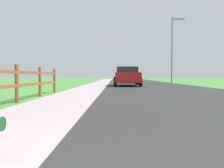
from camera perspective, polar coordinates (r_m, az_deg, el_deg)
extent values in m
plane|color=#478A39|center=(25.32, -0.75, 0.19)|extent=(120.00, 120.00, 0.00)
cube|color=#2C2C2C|center=(27.46, 6.68, 0.33)|extent=(7.00, 66.00, 0.01)
cube|color=#AE9EA2|center=(27.55, -6.89, 0.33)|extent=(6.00, 66.00, 0.01)
cube|color=#478A39|center=(27.79, -9.96, 0.34)|extent=(5.00, 66.00, 0.00)
cylinder|color=brown|center=(7.31, -21.92, 0.04)|extent=(0.11, 0.11, 1.11)
cylinder|color=brown|center=(9.29, -16.91, 0.47)|extent=(0.11, 0.11, 1.11)
cylinder|color=brown|center=(11.31, -13.68, 0.76)|extent=(0.11, 0.11, 1.11)
cube|color=maroon|center=(18.71, 3.62, 1.61)|extent=(1.85, 4.80, 0.73)
cube|color=#1E232B|center=(18.85, 3.60, 3.41)|extent=(1.62, 2.31, 0.46)
cylinder|color=black|center=(20.18, 0.84, 0.76)|extent=(0.22, 0.72, 0.71)
cylinder|color=black|center=(20.26, 6.01, 0.75)|extent=(0.22, 0.72, 0.71)
cylinder|color=black|center=(17.21, 0.80, 0.55)|extent=(0.22, 0.72, 0.71)
cylinder|color=black|center=(17.30, 6.86, 0.54)|extent=(0.22, 0.72, 0.71)
cube|color=#B7BABF|center=(26.82, 4.12, 1.64)|extent=(1.87, 4.74, 0.70)
cube|color=#1E232B|center=(26.90, 4.11, 3.01)|extent=(1.61, 2.33, 0.58)
cylinder|color=black|center=(28.26, 2.19, 1.05)|extent=(0.23, 0.67, 0.67)
cylinder|color=black|center=(28.33, 5.80, 1.05)|extent=(0.23, 0.67, 0.67)
cylinder|color=black|center=(25.34, 2.24, 0.95)|extent=(0.23, 0.67, 0.67)
cylinder|color=black|center=(25.42, 6.26, 0.94)|extent=(0.23, 0.67, 0.67)
cylinder|color=gray|center=(22.50, 14.24, 7.69)|extent=(0.14, 0.14, 6.10)
cube|color=#999999|center=(23.10, 15.68, 14.82)|extent=(1.10, 0.20, 0.14)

